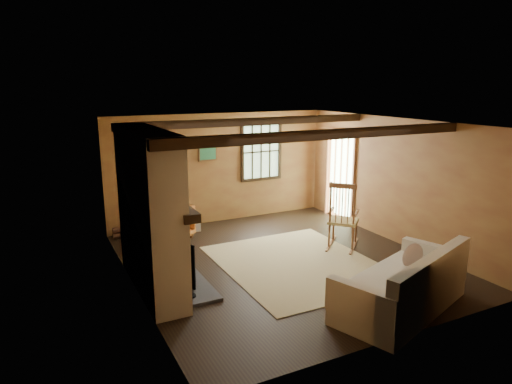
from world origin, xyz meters
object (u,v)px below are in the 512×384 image
fireplace (151,218)px  armchair (170,224)px  laundry_basket (187,223)px  rocking_chair (343,219)px  sofa (405,288)px

fireplace → armchair: 2.24m
fireplace → laundry_basket: size_ratio=4.80×
rocking_chair → laundry_basket: 3.26m
rocking_chair → sofa: bearing=118.9°
sofa → laundry_basket: size_ratio=4.75×
rocking_chair → laundry_basket: rocking_chair is taller
fireplace → sofa: fireplace is taller
rocking_chair → laundry_basket: bearing=1.8°
rocking_chair → laundry_basket: (-2.30, 2.28, -0.39)m
sofa → laundry_basket: bearing=88.9°
sofa → armchair: (-2.06, 4.19, 0.03)m
sofa → rocking_chair: bearing=53.0°
rocking_chair → armchair: rocking_chair is taller
rocking_chair → armchair: (-2.82, 1.79, -0.19)m
fireplace → laundry_basket: 2.94m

